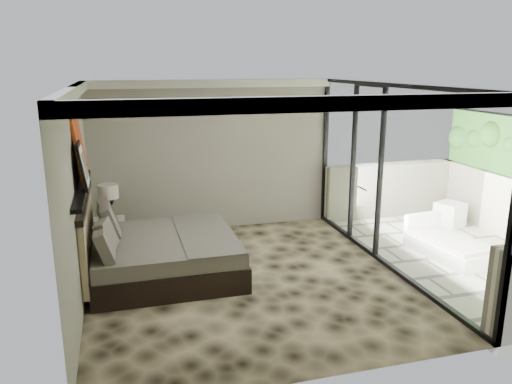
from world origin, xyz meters
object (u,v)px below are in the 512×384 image
object	(u,v)px
nightstand	(110,235)
table_lamp	(108,198)
bed	(158,253)
ottoman	(450,214)
lounger	(447,246)

from	to	relation	value
nightstand	table_lamp	xyz separation A→B (m)	(0.02, 0.00, 0.66)
bed	ottoman	world-z (taller)	bed
lounger	bed	bearing A→B (deg)	167.39
bed	table_lamp	size ratio (longest dim) A/B	3.54
bed	lounger	bearing A→B (deg)	-6.00
bed	lounger	size ratio (longest dim) A/B	1.45
nightstand	ottoman	bearing A→B (deg)	4.53
bed	nightstand	xyz separation A→B (m)	(-0.70, 1.31, -0.10)
table_lamp	lounger	xyz separation A→B (m)	(5.32, -1.80, -0.74)
lounger	ottoman	bearing A→B (deg)	46.06
bed	lounger	xyz separation A→B (m)	(4.64, -0.49, -0.18)
bed	ottoman	xyz separation A→B (m)	(5.68, 0.88, -0.12)
bed	table_lamp	distance (m)	1.58
table_lamp	ottoman	distance (m)	6.41
ottoman	lounger	world-z (taller)	lounger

